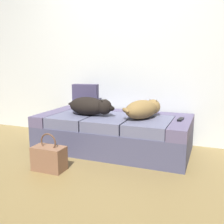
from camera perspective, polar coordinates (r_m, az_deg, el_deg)
ground_plane at (r=2.38m, az=-8.79°, el=-15.45°), size 10.00×10.00×0.00m
back_wall at (r=3.59m, az=3.66°, el=16.39°), size 6.40×0.10×2.80m
couch at (r=3.17m, az=0.34°, el=-4.54°), size 1.81×0.90×0.43m
dog_dark at (r=3.12m, az=-4.79°, el=1.30°), size 0.65×0.32×0.22m
dog_tan at (r=2.96m, az=6.94°, el=0.68°), size 0.42×0.60×0.21m
tv_remote at (r=2.95m, az=14.89°, el=-1.57°), size 0.06×0.15×0.02m
throw_pillow at (r=3.52m, az=-5.86°, el=3.34°), size 0.36×0.18×0.34m
handbag at (r=2.66m, az=-13.70°, el=-9.80°), size 0.32×0.18×0.38m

